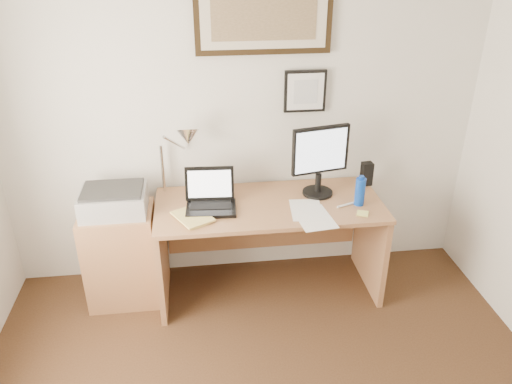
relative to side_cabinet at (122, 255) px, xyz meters
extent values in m
cube|color=silver|center=(0.92, 0.32, 0.89)|extent=(3.50, 0.02, 2.50)
cube|color=#9A6640|center=(0.00, 0.00, 0.00)|extent=(0.50, 0.40, 0.73)
cylinder|color=#0D3CAB|center=(1.69, -0.14, 0.48)|extent=(0.07, 0.07, 0.20)
cylinder|color=#0D3CAB|center=(1.69, -0.14, 0.59)|extent=(0.04, 0.04, 0.02)
cube|color=black|center=(1.84, 0.16, 0.47)|extent=(0.08, 0.08, 0.18)
cube|color=white|center=(1.34, -0.29, 0.39)|extent=(0.27, 0.35, 0.00)
cube|color=white|center=(1.31, -0.18, 0.39)|extent=(0.24, 0.32, 0.00)
cube|color=#F3F273|center=(1.67, -0.28, 0.39)|extent=(0.10, 0.10, 0.01)
cylinder|color=white|center=(1.59, -0.15, 0.39)|extent=(0.14, 0.06, 0.02)
imported|color=#DFC669|center=(0.44, -0.24, 0.40)|extent=(0.31, 0.34, 0.02)
cube|color=#9A6640|center=(1.07, -0.05, 0.37)|extent=(1.60, 0.70, 0.03)
cube|color=#9A6640|center=(0.29, -0.05, -0.01)|extent=(0.04, 0.65, 0.72)
cube|color=#9A6640|center=(1.85, -0.05, -0.01)|extent=(0.04, 0.65, 0.72)
cube|color=#9A6640|center=(1.07, 0.28, 0.09)|extent=(1.50, 0.03, 0.55)
cube|color=black|center=(0.66, -0.10, 0.40)|extent=(0.35, 0.26, 0.02)
cube|color=black|center=(0.66, -0.07, 0.41)|extent=(0.29, 0.15, 0.00)
cube|color=black|center=(0.66, 0.04, 0.52)|extent=(0.34, 0.10, 0.23)
cube|color=white|center=(0.66, 0.03, 0.53)|extent=(0.30, 0.07, 0.18)
cylinder|color=black|center=(1.44, 0.05, 0.40)|extent=(0.22, 0.22, 0.02)
cylinder|color=black|center=(1.44, 0.05, 0.48)|extent=(0.04, 0.04, 0.14)
cube|color=black|center=(1.44, 0.04, 0.74)|extent=(0.42, 0.12, 0.34)
cube|color=silver|center=(1.44, 0.02, 0.74)|extent=(0.37, 0.08, 0.30)
cube|color=#9E9EA1|center=(0.00, 0.00, 0.44)|extent=(0.44, 0.34, 0.16)
cube|color=#2D2D2D|center=(0.00, 0.00, 0.54)|extent=(0.40, 0.30, 0.02)
cylinder|color=silver|center=(0.33, 0.24, 0.56)|extent=(0.02, 0.02, 0.36)
cylinder|color=silver|center=(0.43, 0.18, 0.78)|extent=(0.15, 0.23, 0.19)
cone|color=silver|center=(0.53, 0.12, 0.84)|extent=(0.16, 0.18, 0.15)
cube|color=black|center=(1.07, 0.30, 1.58)|extent=(0.92, 0.03, 0.47)
cube|color=beige|center=(1.07, 0.28, 1.58)|extent=(0.84, 0.01, 0.39)
cube|color=brown|center=(1.07, 0.27, 1.58)|extent=(0.70, 0.00, 0.28)
cube|color=black|center=(1.37, 0.30, 1.08)|extent=(0.30, 0.02, 0.30)
cube|color=white|center=(1.37, 0.28, 1.08)|extent=(0.26, 0.00, 0.26)
cube|color=#B9BEC4|center=(1.37, 0.28, 1.08)|extent=(0.17, 0.00, 0.17)
camera|label=1|loc=(0.59, -3.11, 2.06)|focal=35.00mm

